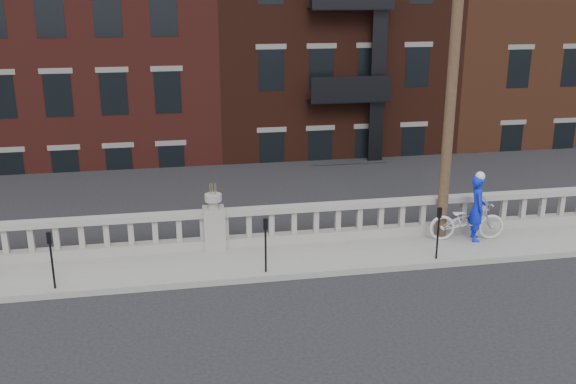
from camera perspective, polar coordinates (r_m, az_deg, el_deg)
The scene contains 11 objects.
ground at distance 13.65m, azimuth -5.18°, elevation -11.68°, with size 120.00×120.00×0.00m, color black.
sidewalk at distance 16.30m, azimuth -6.24°, elevation -6.38°, with size 32.00×2.20×0.15m, color gray.
balustrade at distance 16.97m, azimuth -6.56°, elevation -3.36°, with size 28.00×0.34×1.03m.
planter_pedestal at distance 16.90m, azimuth -6.59°, elevation -2.75°, with size 0.55×0.55×1.76m.
lower_level at distance 35.21m, azimuth -8.16°, elevation 10.70°, with size 80.00×44.00×20.80m.
utility_pole at distance 17.15m, azimuth 14.59°, elevation 12.23°, with size 1.60×0.28×10.00m.
parking_meter_c at distance 15.38m, azimuth -20.31°, elevation -5.19°, with size 0.10×0.09×1.36m.
parking_meter_d at distance 15.28m, azimuth -2.01°, elevation -4.21°, with size 0.10×0.09×1.36m.
parking_meter_e at distance 16.46m, azimuth 13.22°, elevation -3.07°, with size 0.10×0.09×1.36m.
bicycle at distance 18.05m, azimuth 15.62°, elevation -2.45°, with size 0.72×2.05×1.08m, color silver.
cyclist at distance 17.98m, azimuth 16.47°, elevation -1.37°, with size 0.66×0.43×1.81m, color #0D22CF.
Camera 1 is at (-1.01, -11.90, 6.61)m, focal length 40.00 mm.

